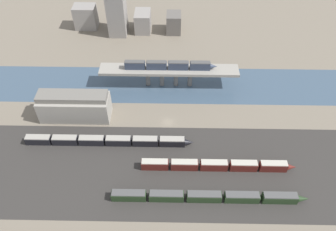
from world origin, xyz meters
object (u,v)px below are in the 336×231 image
object	(u,v)px
train_yard_mid	(217,165)
train_yard_far	(108,141)
train_on_bridge	(170,65)
warehouse_building	(75,106)
train_yard_near	(208,197)

from	to	relation	value
train_yard_mid	train_yard_far	xyz separation A→B (m)	(-41.75, 11.27, -0.21)
train_yard_far	train_on_bridge	bearing A→B (deg)	57.33
train_yard_far	warehouse_building	xyz separation A→B (m)	(-15.84, 15.11, 4.23)
train_yard_near	train_yard_mid	world-z (taller)	train_yard_mid
train_on_bridge	warehouse_building	xyz separation A→B (m)	(-39.39, -21.61, -5.44)
train_yard_mid	train_yard_far	size ratio (longest dim) A/B	0.86
train_yard_far	warehouse_building	bearing A→B (deg)	136.36
train_on_bridge	train_yard_far	xyz separation A→B (m)	(-23.54, -36.72, -9.67)
train_yard_mid	train_yard_near	bearing A→B (deg)	-107.16
train_on_bridge	train_yard_near	bearing A→B (deg)	-76.91
train_on_bridge	train_yard_far	bearing A→B (deg)	-122.67
train_on_bridge	train_yard_far	size ratio (longest dim) A/B	0.63
train_yard_near	train_yard_far	size ratio (longest dim) A/B	1.02
train_yard_near	train_yard_mid	bearing A→B (deg)	72.84
train_yard_mid	train_on_bridge	bearing A→B (deg)	110.77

